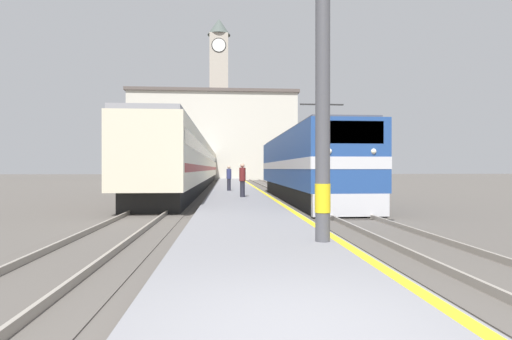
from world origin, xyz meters
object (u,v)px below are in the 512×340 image
(passenger_train, at_px, (195,164))
(second_waiting_passenger, at_px, (229,177))
(locomotive_train, at_px, (303,166))
(person_on_platform, at_px, (242,179))
(clock_tower, at_px, (219,95))
(catenary_mast, at_px, (326,39))

(passenger_train, distance_m, second_waiting_passenger, 12.35)
(locomotive_train, relative_size, passenger_train, 0.35)
(person_on_platform, height_order, clock_tower, clock_tower)
(passenger_train, xyz_separation_m, catenary_mast, (5.07, -31.33, 2.25))
(passenger_train, distance_m, clock_tower, 37.47)
(catenary_mast, relative_size, clock_tower, 0.29)
(passenger_train, distance_m, person_on_platform, 18.66)
(person_on_platform, relative_size, second_waiting_passenger, 1.05)
(second_waiting_passenger, bearing_deg, catenary_mast, -84.53)
(locomotive_train, relative_size, second_waiting_passenger, 10.22)
(clock_tower, bearing_deg, locomotive_train, -83.79)
(catenary_mast, bearing_deg, passenger_train, 99.19)
(locomotive_train, xyz_separation_m, second_waiting_passenger, (-4.19, 5.22, -0.77))
(passenger_train, relative_size, second_waiting_passenger, 28.89)
(passenger_train, xyz_separation_m, clock_tower, (1.73, 34.97, 13.35))
(locomotive_train, bearing_deg, clock_tower, 96.21)
(person_on_platform, distance_m, second_waiting_passenger, 6.38)
(catenary_mast, bearing_deg, locomotive_train, 80.70)
(second_waiting_passenger, bearing_deg, locomotive_train, -51.26)
(catenary_mast, relative_size, person_on_platform, 4.75)
(catenary_mast, distance_m, second_waiting_passenger, 19.82)
(locomotive_train, height_order, clock_tower, clock_tower)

